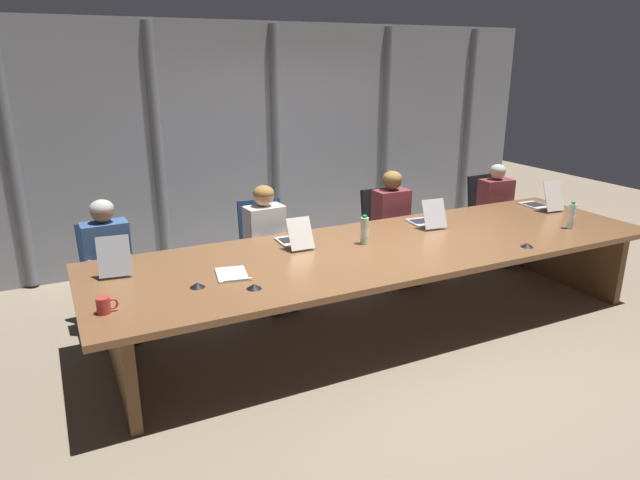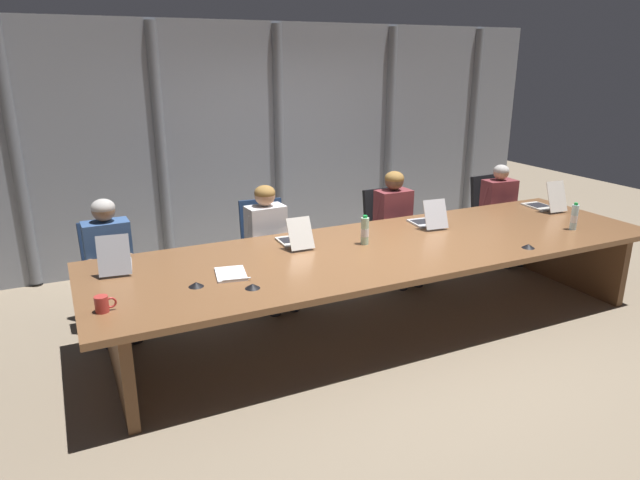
# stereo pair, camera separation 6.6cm
# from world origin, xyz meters

# --- Properties ---
(ground_plane) EXTENTS (14.44, 14.44, 0.00)m
(ground_plane) POSITION_xyz_m (0.00, 0.00, 0.00)
(ground_plane) COLOR #7F705B
(conference_table) EXTENTS (5.07, 1.50, 0.76)m
(conference_table) POSITION_xyz_m (0.00, 0.00, 0.63)
(conference_table) COLOR brown
(conference_table) RESTS_ON ground_plane
(curtain_backdrop) EXTENTS (7.22, 0.17, 2.72)m
(curtain_backdrop) POSITION_xyz_m (0.00, 2.47, 1.36)
(curtain_backdrop) COLOR gray
(curtain_backdrop) RESTS_ON ground_plane
(laptop_left_end) EXTENTS (0.28, 0.43, 0.31)m
(laptop_left_end) POSITION_xyz_m (-2.20, 0.41, 0.82)
(laptop_left_end) COLOR #A8ADB7
(laptop_left_end) RESTS_ON conference_table
(laptop_left_mid) EXTENTS (0.22, 0.44, 0.27)m
(laptop_left_mid) POSITION_xyz_m (-0.72, 0.39, 0.81)
(laptop_left_mid) COLOR beige
(laptop_left_mid) RESTS_ON conference_table
(laptop_center) EXTENTS (0.27, 0.43, 0.28)m
(laptop_center) POSITION_xyz_m (0.68, 0.38, 0.81)
(laptop_center) COLOR #BCBCC1
(laptop_center) RESTS_ON conference_table
(laptop_right_mid) EXTENTS (0.25, 0.48, 0.33)m
(laptop_right_mid) POSITION_xyz_m (2.21, 0.36, 0.82)
(laptop_right_mid) COLOR beige
(laptop_right_mid) RESTS_ON conference_table
(office_chair_left_end) EXTENTS (0.60, 0.60, 0.94)m
(office_chair_left_end) POSITION_xyz_m (-2.18, 1.10, 0.36)
(office_chair_left_end) COLOR navy
(office_chair_left_end) RESTS_ON ground_plane
(office_chair_left_mid) EXTENTS (0.60, 0.60, 0.97)m
(office_chair_left_mid) POSITION_xyz_m (-0.73, 1.11, 0.36)
(office_chair_left_mid) COLOR navy
(office_chair_left_mid) RESTS_ON ground_plane
(office_chair_center) EXTENTS (0.60, 0.60, 0.94)m
(office_chair_center) POSITION_xyz_m (0.71, 1.10, 0.36)
(office_chair_center) COLOR black
(office_chair_center) RESTS_ON ground_plane
(office_chair_right_mid) EXTENTS (0.60, 0.60, 0.96)m
(office_chair_right_mid) POSITION_xyz_m (2.21, 1.11, 0.36)
(office_chair_right_mid) COLOR black
(office_chair_right_mid) RESTS_ON ground_plane
(person_left_end) EXTENTS (0.40, 0.55, 1.18)m
(person_left_end) POSITION_xyz_m (-2.20, 0.95, 0.68)
(person_left_end) COLOR #335184
(person_left_end) RESTS_ON ground_plane
(person_left_mid) EXTENTS (0.40, 0.56, 1.16)m
(person_left_mid) POSITION_xyz_m (-0.74, 0.94, 0.67)
(person_left_mid) COLOR silver
(person_left_mid) RESTS_ON ground_plane
(person_center) EXTENTS (0.38, 0.55, 1.18)m
(person_center) POSITION_xyz_m (0.71, 0.95, 0.68)
(person_center) COLOR brown
(person_center) RESTS_ON ground_plane
(person_right_mid) EXTENTS (0.42, 0.57, 1.13)m
(person_right_mid) POSITION_xyz_m (2.18, 0.94, 0.64)
(person_right_mid) COLOR brown
(person_right_mid) RESTS_ON ground_plane
(water_bottle_primary) EXTENTS (0.06, 0.06, 0.26)m
(water_bottle_primary) POSITION_xyz_m (1.85, -0.33, 0.88)
(water_bottle_primary) COLOR silver
(water_bottle_primary) RESTS_ON conference_table
(water_bottle_secondary) EXTENTS (0.07, 0.07, 0.26)m
(water_bottle_secondary) POSITION_xyz_m (-0.16, 0.14, 0.88)
(water_bottle_secondary) COLOR #ADD1B2
(water_bottle_secondary) RESTS_ON conference_table
(coffee_mug_near) EXTENTS (0.14, 0.09, 0.11)m
(coffee_mug_near) POSITION_xyz_m (-2.37, -0.34, 0.81)
(coffee_mug_near) COLOR #B2332D
(coffee_mug_near) RESTS_ON conference_table
(conference_mic_left_side) EXTENTS (0.11, 0.11, 0.03)m
(conference_mic_left_side) POSITION_xyz_m (1.06, -0.56, 0.78)
(conference_mic_left_side) COLOR black
(conference_mic_left_side) RESTS_ON conference_table
(conference_mic_middle) EXTENTS (0.11, 0.11, 0.03)m
(conference_mic_middle) POSITION_xyz_m (-1.73, -0.18, 0.78)
(conference_mic_middle) COLOR black
(conference_mic_middle) RESTS_ON conference_table
(conference_mic_right_side) EXTENTS (0.11, 0.11, 0.03)m
(conference_mic_right_side) POSITION_xyz_m (-1.37, -0.39, 0.78)
(conference_mic_right_side) COLOR black
(conference_mic_right_side) RESTS_ON conference_table
(spiral_notepad) EXTENTS (0.27, 0.34, 0.03)m
(spiral_notepad) POSITION_xyz_m (-1.44, -0.07, 0.77)
(spiral_notepad) COLOR silver
(spiral_notepad) RESTS_ON conference_table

